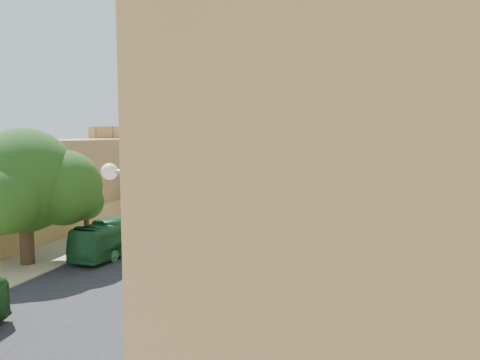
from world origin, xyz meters
The scene contains 34 objects.
ground centered at (0.00, 0.00, 0.00)m, with size 260.00×260.00×0.00m, color brown.
road_surface centered at (0.00, 30.00, 0.01)m, with size 14.00×140.00×0.01m, color black.
sidewalk_east centered at (9.50, 30.00, 0.01)m, with size 5.00×140.00×0.01m, color tan.
sidewalk_west centered at (-9.50, 30.00, 0.01)m, with size 5.00×140.00×0.01m, color tan.
kerb_east centered at (7.00, 30.00, 0.06)m, with size 0.25×140.00×0.12m, color tan.
kerb_west centered at (-7.00, 30.00, 0.06)m, with size 0.25×140.00×0.12m, color tan.
townhouse_a centered at (15.95, -3.00, 6.41)m, with size 9.00×14.00×16.40m.
townhouse_b centered at (15.95, 11.00, 5.66)m, with size 9.00×14.00×14.90m.
townhouse_c centered at (15.95, 25.00, 6.91)m, with size 9.00×14.00×17.40m.
townhouse_d centered at (15.95, 39.00, 6.16)m, with size 9.00×14.00×15.90m.
west_wall centered at (-12.50, 20.00, 0.90)m, with size 1.00×40.00×1.80m, color #AE844E.
west_building_low centered at (-18.00, 18.00, 4.20)m, with size 10.00×28.00×8.40m, color #9A7343.
west_building_mid centered at (-18.00, 44.00, 5.00)m, with size 10.00×22.00×10.00m, color tan.
church centered at (0.00, 78.61, 9.52)m, with size 28.00×22.50×36.30m.
ficus_tree centered at (-9.42, 4.01, 5.58)m, with size 9.44×8.69×9.44m.
street_tree_a centered at (-10.00, 12.00, 3.16)m, with size 3.07×3.07×4.73m.
street_tree_b centered at (-10.00, 24.00, 3.32)m, with size 3.23×3.23×4.97m.
street_tree_c centered at (-10.00, 36.00, 3.58)m, with size 3.48×3.48×5.35m.
street_tree_d centered at (-10.00, 48.00, 3.62)m, with size 3.51×3.51×5.40m.
streetlamp centered at (7.72, -12.00, 5.20)m, with size 2.11×0.44×8.22m.
red_truck centered at (3.01, 10.04, 1.62)m, with size 2.71×6.39×3.68m.
olive_pickup centered at (4.00, 20.00, 1.02)m, with size 3.89×5.50×2.08m.
bus_green_north centered at (-4.71, 8.65, 1.37)m, with size 2.31×9.85×2.74m, color #1B552B.
bus_red_east centered at (5.69, 13.24, 1.33)m, with size 2.24×9.57×2.66m, color #B92609.
bus_cream_east centered at (5.86, 30.67, 1.48)m, with size 2.48×10.62×2.96m, color #FFFAAE.
car_blue_a centered at (-4.22, 12.97, 0.56)m, with size 1.33×3.30×1.13m, color #51A3CC.
car_white_a centered at (-3.91, 33.42, 0.54)m, with size 1.13×3.25×1.07m, color silver.
car_cream centered at (1.00, 28.33, 0.69)m, with size 2.30×4.98×1.39m, color #FDDEBF.
car_dkblue centered at (-5.00, 43.75, 0.63)m, with size 1.78×4.37×1.27m, color #111654.
car_white_b centered at (2.78, 38.76, 0.66)m, with size 1.56×3.87×1.32m, color #BCBCBC.
car_blue_b centered at (-0.50, 57.92, 0.67)m, with size 1.42×4.07×1.34m, color #4162D0.
pedestrian_a centered at (7.50, 10.04, 0.94)m, with size 0.69×0.45×1.89m, color #242226.
pedestrian_b centered at (8.29, -7.60, 0.95)m, with size 0.92×0.72×1.90m, color #2C2421.
pedestrian_c centered at (7.88, 18.23, 0.79)m, with size 0.92×0.38×1.57m, color #353537.
Camera 1 is at (12.83, -22.99, 8.98)m, focal length 35.00 mm.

